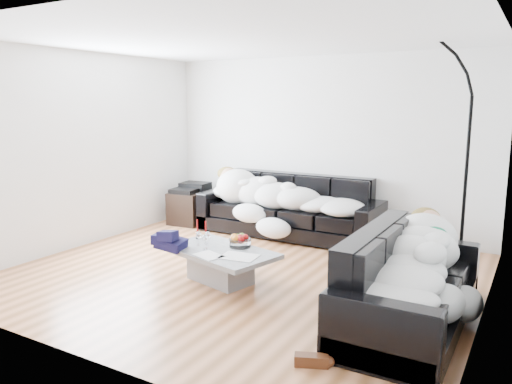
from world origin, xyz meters
The scene contains 24 objects.
ground centered at (0.00, 0.00, 0.00)m, with size 5.00×5.00×0.00m, color #95562C.
wall_back centered at (0.00, 2.25, 1.30)m, with size 5.00×0.02×2.60m, color silver.
wall_left centered at (-2.50, 0.00, 1.30)m, with size 0.02×4.50×2.60m, color silver.
wall_right centered at (2.50, 0.00, 1.30)m, with size 0.02×4.50×2.60m, color silver.
ceiling centered at (0.00, 0.00, 2.60)m, with size 5.00×5.00×0.00m, color white.
sofa_back centered at (-0.30, 1.77, 0.44)m, with size 2.68×0.93×0.87m, color black.
sofa_right centered at (1.96, -0.39, 0.42)m, with size 2.05×0.88×0.83m, color black.
sleeper_back centered at (-0.30, 1.72, 0.65)m, with size 2.26×0.78×0.45m, color white, non-canonical shape.
sleeper_right centered at (1.96, -0.39, 0.64)m, with size 1.76×0.74×0.43m, color white, non-canonical shape.
teal_cushion centered at (1.90, 0.25, 0.72)m, with size 0.36×0.30×0.20m, color #0F6D44.
coffee_table centered at (-0.08, -0.34, 0.18)m, with size 1.23×0.72×0.36m, color #939699.
fruit_bowl centered at (0.05, -0.14, 0.43)m, with size 0.24×0.24×0.15m, color white.
wine_glass_a centered at (-0.31, -0.25, 0.43)m, with size 0.06×0.06×0.15m, color white.
wine_glass_b centered at (-0.38, -0.32, 0.43)m, with size 0.06×0.06×0.15m, color white.
wine_glass_c centered at (-0.23, -0.40, 0.44)m, with size 0.07×0.07×0.16m, color white.
candle_left centered at (-0.56, -0.11, 0.47)m, with size 0.04×0.04×0.22m, color maroon.
candle_right centered at (-0.44, -0.10, 0.47)m, with size 0.04×0.04×0.22m, color maroon.
newspaper_a centered at (0.24, -0.46, 0.37)m, with size 0.37×0.28×0.01m, color silver.
newspaper_b centered at (-0.06, -0.58, 0.37)m, with size 0.31×0.22×0.01m, color silver.
navy_jacket centered at (-0.58, -0.62, 0.52)m, with size 0.32×0.27×0.16m, color black, non-canonical shape.
shoes centered at (1.59, -1.41, 0.05)m, with size 0.43×0.31×0.10m, color #472311, non-canonical shape.
av_cabinet centered at (-2.02, 1.71, 0.26)m, with size 0.51×0.75×0.51m, color black.
stereo centered at (-2.02, 1.71, 0.58)m, with size 0.44×0.34×0.13m, color black.
floor_lamp centered at (2.12, 1.41, 1.23)m, with size 0.89×0.36×2.45m, color black, non-canonical shape.
Camera 1 is at (2.86, -4.64, 1.93)m, focal length 35.00 mm.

